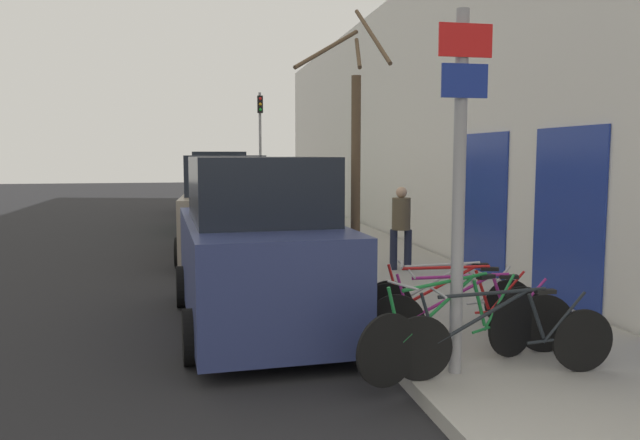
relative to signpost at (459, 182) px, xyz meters
The scene contains 16 objects.
ground_plane 8.37m from the signpost, 100.80° to the left, with size 80.00×80.00×0.00m, color black.
sidewalk_curb 11.00m from the signpost, 84.28° to the left, with size 3.20×32.00×0.15m.
building_facade 11.12m from the signpost, 75.18° to the left, with size 0.23×32.00×6.50m.
signpost is the anchor object (origin of this frame).
bicycle_0 1.59m from the signpost, 24.67° to the right, with size 2.33×0.44×0.88m.
bicycle_1 1.50m from the signpost, 81.89° to the left, with size 2.26×0.88×0.97m.
bicycle_2 1.69m from the signpost, 53.73° to the left, with size 2.23×0.60×0.89m.
bicycle_3 1.91m from the signpost, 67.01° to the left, with size 2.11×0.77×0.90m.
bicycle_4 2.24m from the signpost, 69.30° to the left, with size 2.12×0.49×0.85m.
parked_car_0 3.26m from the signpost, 123.64° to the left, with size 2.25×4.47×2.29m.
parked_car_1 8.80m from the signpost, 102.00° to the left, with size 2.27×4.59×2.31m.
parked_car_2 14.17m from the signpost, 97.03° to the left, with size 2.10×4.77×2.41m.
parked_car_3 20.11m from the signpost, 94.69° to the left, with size 2.15×4.68×2.24m.
pedestrian_near 5.71m from the signpost, 76.75° to the left, with size 0.41×0.35×1.57m.
street_tree 3.33m from the signpost, 93.02° to the left, with size 1.20×1.35×4.28m.
traffic_light 18.06m from the signpost, 90.09° to the left, with size 0.20×0.30×4.50m.
Camera 1 is at (-1.01, -2.43, 2.32)m, focal length 35.00 mm.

